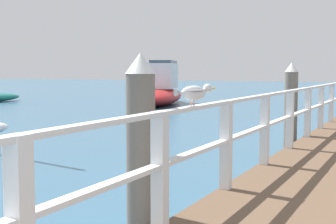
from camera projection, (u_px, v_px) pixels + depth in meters
name	position (u px, v px, depth m)	size (l,w,h in m)	color
pier_railing	(300.00, 109.00, 9.12)	(0.12, 18.15, 1.05)	white
dock_piling_near	(141.00, 159.00, 4.51)	(0.29, 0.29, 2.05)	#6B6056
dock_piling_far	(291.00, 110.00, 10.14)	(0.29, 0.29, 2.05)	#6B6056
seagull_foreground	(194.00, 92.00, 4.62)	(0.28, 0.43, 0.21)	white
boat_3	(162.00, 90.00, 26.05)	(4.07, 7.23, 2.44)	red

